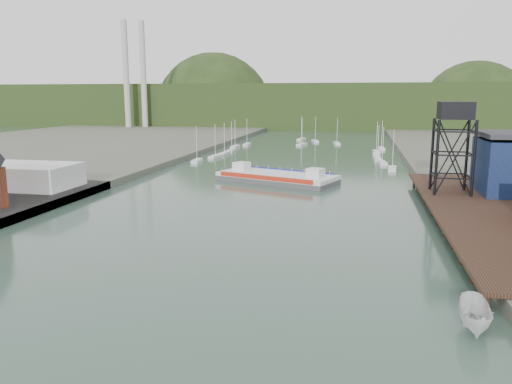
% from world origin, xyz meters
% --- Properties ---
extents(ground, '(600.00, 600.00, 0.00)m').
position_xyz_m(ground, '(0.00, 0.00, 0.00)').
color(ground, '#2E473E').
rests_on(ground, ground).
extents(east_pier, '(14.00, 70.00, 2.45)m').
position_xyz_m(east_pier, '(37.00, 45.00, 1.90)').
color(east_pier, black).
rests_on(east_pier, ground).
extents(white_shed, '(18.00, 12.00, 4.50)m').
position_xyz_m(white_shed, '(-44.00, 50.00, 3.85)').
color(white_shed, silver).
rests_on(white_shed, west_quay).
extents(lift_tower, '(6.50, 6.50, 16.00)m').
position_xyz_m(lift_tower, '(35.00, 58.00, 15.65)').
color(lift_tower, black).
rests_on(lift_tower, east_pier).
extents(marina_sailboats, '(57.71, 92.65, 0.90)m').
position_xyz_m(marina_sailboats, '(0.08, 138.46, 0.35)').
color(marina_sailboats, silver).
rests_on(marina_sailboats, ground).
extents(smokestacks, '(11.20, 8.20, 60.00)m').
position_xyz_m(smokestacks, '(-106.00, 232.50, 30.00)').
color(smokestacks, '#B0B0AA').
rests_on(smokestacks, ground).
extents(distant_hills, '(500.00, 120.00, 80.00)m').
position_xyz_m(distant_hills, '(-3.98, 301.35, 10.38)').
color(distant_hills, black).
rests_on(distant_hills, ground).
extents(chain_ferry, '(28.60, 19.34, 3.82)m').
position_xyz_m(chain_ferry, '(0.91, 75.08, 1.10)').
color(chain_ferry, '#47484A').
rests_on(chain_ferry, ground).
extents(motorboat, '(3.21, 6.84, 2.55)m').
position_xyz_m(motorboat, '(28.79, 6.58, 1.28)').
color(motorboat, silver).
rests_on(motorboat, ground).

